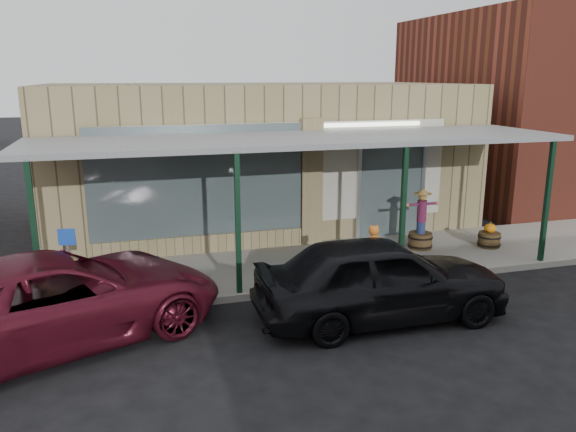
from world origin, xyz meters
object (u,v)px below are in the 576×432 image
object	(u,v)px
handicap_sign	(69,257)
parked_sedan	(381,278)
barrel_scarecrow	(421,228)
car_maroon	(58,299)
barrel_pumpkin	(489,238)

from	to	relation	value
handicap_sign	parked_sedan	world-z (taller)	handicap_sign
barrel_scarecrow	handicap_sign	xyz separation A→B (m)	(-8.23, -1.45, 0.45)
handicap_sign	car_maroon	xyz separation A→B (m)	(-0.09, -1.23, -0.35)
parked_sedan	car_maroon	bearing A→B (deg)	83.89
parked_sedan	barrel_pumpkin	bearing A→B (deg)	-55.68
barrel_scarecrow	car_maroon	size ratio (longest dim) A/B	0.28
barrel_pumpkin	parked_sedan	world-z (taller)	parked_sedan
handicap_sign	car_maroon	bearing A→B (deg)	-84.20
handicap_sign	parked_sedan	bearing A→B (deg)	-8.93
barrel_scarecrow	barrel_pumpkin	bearing A→B (deg)	-29.53
barrel_scarecrow	handicap_sign	distance (m)	8.37
barrel_pumpkin	handicap_sign	bearing A→B (deg)	-173.95
car_maroon	parked_sedan	bearing A→B (deg)	-118.18
barrel_scarecrow	parked_sedan	bearing A→B (deg)	-145.99
parked_sedan	handicap_sign	bearing A→B (deg)	71.77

